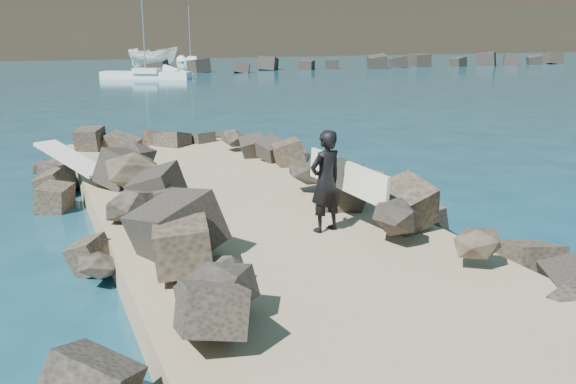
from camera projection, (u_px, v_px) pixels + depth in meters
name	position (u px, v px, depth m)	size (l,w,h in m)	color
ground	(269.00, 254.00, 12.58)	(800.00, 800.00, 0.00)	#0F384C
jetty	(311.00, 275.00, 10.71)	(6.00, 26.00, 0.60)	#8C7759
riprap_left	(129.00, 278.00, 10.05)	(2.60, 22.00, 1.00)	#262421
riprap_right	(439.00, 235.00, 12.18)	(2.60, 22.00, 1.00)	black
breakwater_secondary	(384.00, 63.00, 74.63)	(52.00, 4.00, 1.20)	black
surfboard_resting	(72.00, 163.00, 16.09)	(0.63, 2.51, 0.08)	silver
boat_imported	(153.00, 57.00, 77.62)	(2.27, 6.04, 2.33)	white
surfer_with_board	(329.00, 181.00, 11.89)	(1.09, 2.36, 1.92)	black
sailboat_d	(191.00, 61.00, 84.94)	(2.20, 6.35, 7.59)	white
sailboat_c	(146.00, 75.00, 58.04)	(7.93, 5.55, 9.66)	white
sailboat_f	(280.00, 53.00, 112.27)	(1.22, 4.98, 6.20)	white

